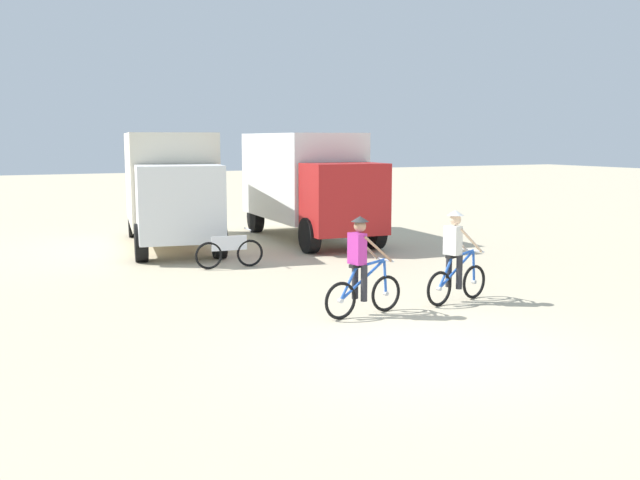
# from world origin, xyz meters

# --- Properties ---
(ground_plane) EXTENTS (120.00, 120.00, 0.00)m
(ground_plane) POSITION_xyz_m (0.00, 0.00, 0.00)
(ground_plane) COLOR beige
(box_truck_cream_rv) EXTENTS (3.43, 7.04, 3.35)m
(box_truck_cream_rv) POSITION_xyz_m (-0.61, 12.34, 1.87)
(box_truck_cream_rv) COLOR beige
(box_truck_cream_rv) RESTS_ON ground
(box_truck_white_box) EXTENTS (2.79, 6.88, 3.35)m
(box_truck_white_box) POSITION_xyz_m (3.66, 11.82, 1.87)
(box_truck_white_box) COLOR white
(box_truck_white_box) RESTS_ON ground
(cyclist_orange_shirt) EXTENTS (1.72, 0.54, 1.82)m
(cyclist_orange_shirt) POSITION_xyz_m (0.18, 2.22, 0.85)
(cyclist_orange_shirt) COLOR black
(cyclist_orange_shirt) RESTS_ON ground
(cyclist_cowboy_hat) EXTENTS (1.70, 0.60, 1.82)m
(cyclist_cowboy_hat) POSITION_xyz_m (2.34, 2.33, 0.85)
(cyclist_cowboy_hat) COLOR black
(cyclist_cowboy_hat) RESTS_ON ground
(bicycle_spare) EXTENTS (1.73, 0.50, 0.97)m
(bicycle_spare) POSITION_xyz_m (-0.32, 7.93, 0.40)
(bicycle_spare) COLOR black
(bicycle_spare) RESTS_ON ground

